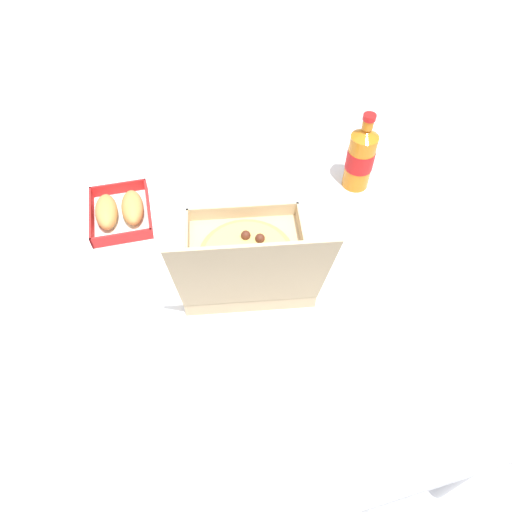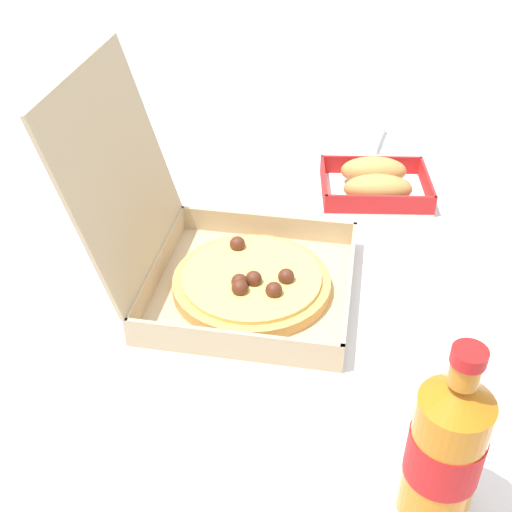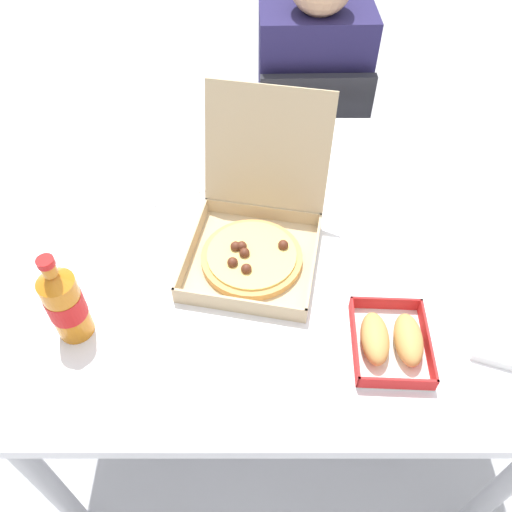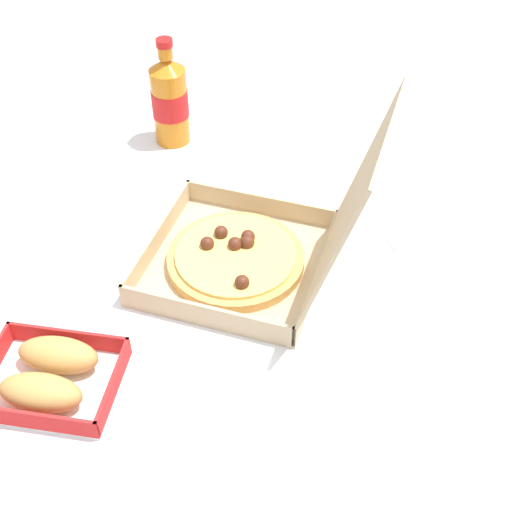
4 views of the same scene
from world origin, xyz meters
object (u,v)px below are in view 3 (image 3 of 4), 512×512
Objects in this scene: diner_person at (309,87)px; napkin_pile at (500,342)px; pizza_box_open at (254,237)px; cola_bottle at (64,303)px; chair at (306,145)px; bread_side_box at (390,340)px; paper_menu at (183,177)px.

diner_person reaches higher than napkin_pile.
napkin_pile is (0.30, -1.09, 0.08)m from diner_person.
cola_bottle is at bearing -149.28° from pizza_box_open.
bread_side_box is at bearing -85.69° from chair.
pizza_box_open reaches higher than bread_side_box.
diner_person is at bearing 91.36° from chair.
pizza_box_open is 1.99× the size of paper_menu.
chair is 1.20m from cola_bottle.
pizza_box_open is at bearing -103.06° from diner_person.
diner_person is at bearing 61.90° from cola_bottle.
paper_menu is 1.91× the size of napkin_pile.
pizza_box_open is 0.56m from napkin_pile.
bread_side_box reaches higher than paper_menu.
pizza_box_open is 0.43m from cola_bottle.
diner_person is 1.13m from napkin_pile.
pizza_box_open is at bearing 152.85° from napkin_pile.
pizza_box_open is (-0.19, -0.83, 0.12)m from diner_person.
napkin_pile is at bearing 1.30° from bread_side_box.
chair is at bearing 94.31° from bread_side_box.
napkin_pile is (0.23, 0.01, -0.02)m from bread_side_box.
chair is 7.55× the size of napkin_pile.
bread_side_box is (0.08, -1.03, 0.30)m from chair.
cola_bottle is at bearing -135.92° from paper_menu.
diner_person is 5.48× the size of paper_menu.
bread_side_box is 0.88× the size of cola_bottle.
chair is 0.70m from paper_menu.
bread_side_box reaches higher than napkin_pile.
chair is 4.23× the size of bread_side_box.
paper_menu is at bearing -124.07° from diner_person.
chair reaches higher than bread_side_box.
paper_menu is at bearing 131.58° from bread_side_box.
pizza_box_open is at bearing -104.10° from chair.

